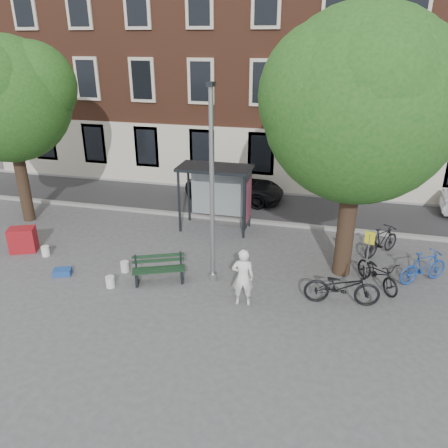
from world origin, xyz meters
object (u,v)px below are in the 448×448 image
bike_d (382,241)px  notice_sign (369,247)px  lamppost (212,199)px  car_dark (235,187)px  bike_c (378,273)px  red_stand (23,240)px  bike_a (342,287)px  bike_b (424,267)px  bus_shelter (225,184)px  painter (243,277)px  bench (159,270)px

bike_d → notice_sign: 2.40m
lamppost → car_dark: lamppost is taller
bike_c → red_stand: 12.34m
bike_a → lamppost: bearing=78.9°
bike_b → car_dark: bearing=16.8°
bike_d → red_stand: bike_d is taller
lamppost → bus_shelter: size_ratio=2.14×
painter → bench: (-2.84, 0.62, -0.49)m
painter → bike_b: size_ratio=0.98×
painter → car_dark: 8.97m
bench → bike_b: bearing=-9.0°
bus_shelter → bike_c: 6.70m
lamppost → bike_a: lamppost is taller
lamppost → bike_d: size_ratio=3.40×
bench → red_stand: 5.67m
red_stand → bench: bearing=-8.4°
bus_shelter → bike_d: bus_shelter is taller
bike_c → bike_d: bearing=48.0°
painter → bike_a: size_ratio=0.81×
bike_c → red_stand: size_ratio=2.06×
bench → bike_c: (6.72, 1.34, 0.09)m
painter → bike_a: bearing=-175.4°
bike_a → bike_b: (2.51, 1.90, -0.03)m
red_stand → bike_c: bearing=2.4°
painter → notice_sign: notice_sign is taller
bike_d → bike_a: bearing=109.9°
bus_shelter → notice_sign: 6.20m
painter → bike_a: 2.90m
bench → painter: bearing=-35.1°
bike_b → red_stand: 13.81m
bike_b → car_dark: size_ratio=0.39×
lamppost → bike_d: (5.36, 3.18, -2.24)m
bus_shelter → bike_d: bearing=-8.8°
notice_sign → bench: bearing=-143.4°
bus_shelter → bench: size_ratio=1.65×
bus_shelter → bike_d: (5.97, -0.93, -1.38)m
bike_b → car_dark: (-7.47, 6.09, 0.10)m
painter → red_stand: 8.59m
painter → bench: bearing=-21.9°
bench → car_dark: size_ratio=0.38×
car_dark → red_stand: 9.60m
lamppost → car_dark: bearing=97.3°
painter → bike_d: (4.16, 4.28, -0.34)m
bike_d → painter: bearing=86.7°
car_dark → red_stand: bearing=143.1°
bike_b → notice_sign: 2.00m
notice_sign → bus_shelter: bearing=173.2°
bench → bus_shelter: bearing=54.5°
car_dark → red_stand: car_dark is taller
bike_b → bench: bearing=69.8°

